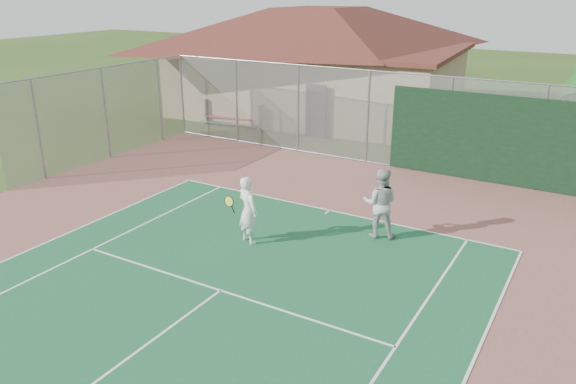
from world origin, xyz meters
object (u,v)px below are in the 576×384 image
object	(u,v)px
bleachers	(240,111)
player_grey_back	(380,204)
clubhouse	(319,51)
player_white_front	(248,210)

from	to	relation	value
bleachers	player_grey_back	xyz separation A→B (m)	(10.83, -8.91, 0.31)
clubhouse	player_grey_back	size ratio (longest dim) A/B	8.09
bleachers	player_white_front	size ratio (longest dim) A/B	1.88
bleachers	player_white_front	bearing A→B (deg)	-61.70
bleachers	player_grey_back	distance (m)	14.03
player_white_front	player_grey_back	distance (m)	3.53
clubhouse	player_grey_back	xyz separation A→B (m)	(8.64, -12.98, -2.28)
clubhouse	player_white_front	xyz separation A→B (m)	(5.79, -15.07, -2.32)
player_grey_back	clubhouse	bearing A→B (deg)	-74.60
bleachers	player_white_front	world-z (taller)	player_white_front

